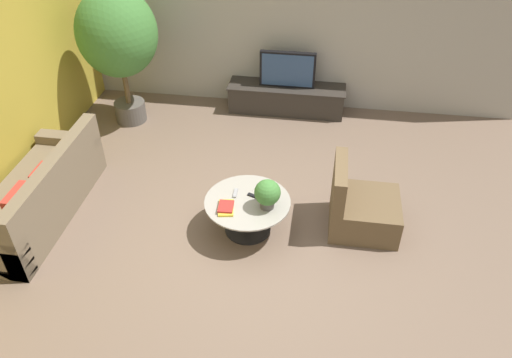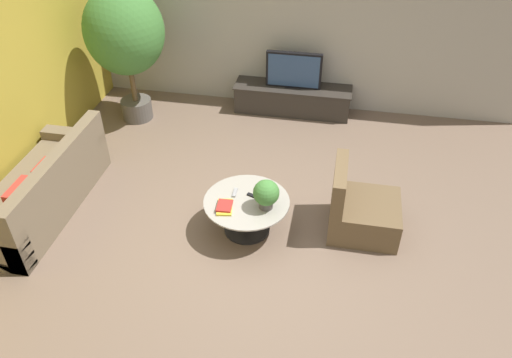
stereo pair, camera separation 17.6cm
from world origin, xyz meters
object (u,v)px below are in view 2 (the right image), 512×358
object	(u,v)px
media_console	(292,99)
coffee_table	(247,210)
television	(294,70)
potted_palm_tall	(125,34)
couch_by_wall	(42,191)
potted_plant_tabletop	(266,194)
armchair_wicker	(360,211)

from	to	relation	value
media_console	coffee_table	bearing A→B (deg)	-93.11
media_console	television	distance (m)	0.49
television	media_console	bearing A→B (deg)	90.00
media_console	potted_palm_tall	bearing A→B (deg)	-164.60
media_console	couch_by_wall	bearing A→B (deg)	-131.83
television	potted_plant_tabletop	distance (m)	2.98
coffee_table	potted_plant_tabletop	world-z (taller)	potted_plant_tabletop
television	couch_by_wall	size ratio (longest dim) A/B	0.41
potted_palm_tall	couch_by_wall	bearing A→B (deg)	-96.83
coffee_table	potted_plant_tabletop	xyz separation A→B (m)	(0.24, -0.07, 0.33)
couch_by_wall	potted_plant_tabletop	distance (m)	2.80
media_console	television	xyz separation A→B (m)	(0.00, -0.00, 0.49)
coffee_table	potted_palm_tall	world-z (taller)	potted_palm_tall
coffee_table	armchair_wicker	distance (m)	1.33
coffee_table	media_console	bearing A→B (deg)	86.89
media_console	armchair_wicker	xyz separation A→B (m)	(1.14, -2.64, 0.04)
media_console	potted_plant_tabletop	distance (m)	3.01
coffee_table	potted_palm_tall	xyz separation A→B (m)	(-2.26, 2.25, 1.08)
television	armchair_wicker	distance (m)	2.91
television	potted_plant_tabletop	bearing A→B (deg)	-88.48
armchair_wicker	potted_plant_tabletop	bearing A→B (deg)	107.64
media_console	potted_plant_tabletop	size ratio (longest dim) A/B	5.26
media_console	armchair_wicker	distance (m)	2.88
armchair_wicker	potted_palm_tall	world-z (taller)	potted_palm_tall
coffee_table	television	bearing A→B (deg)	86.88
potted_palm_tall	coffee_table	bearing A→B (deg)	-44.86
potted_palm_tall	media_console	bearing A→B (deg)	15.40
couch_by_wall	potted_plant_tabletop	world-z (taller)	couch_by_wall
media_console	armchair_wicker	world-z (taller)	armchair_wicker
television	potted_palm_tall	world-z (taller)	potted_palm_tall
armchair_wicker	potted_plant_tabletop	distance (m)	1.17
coffee_table	potted_plant_tabletop	size ratio (longest dim) A/B	2.79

